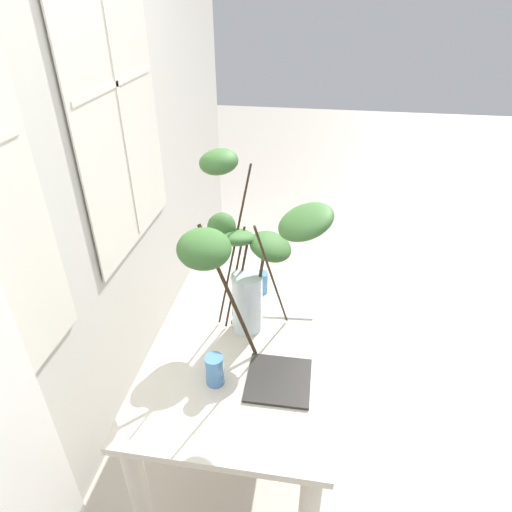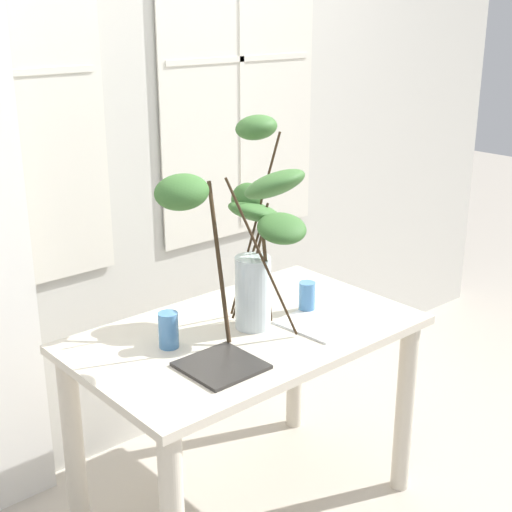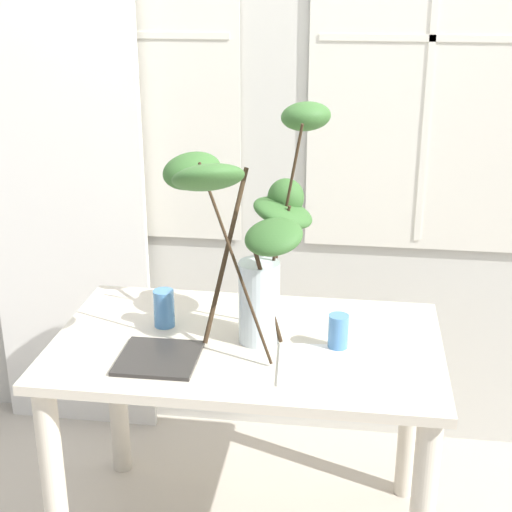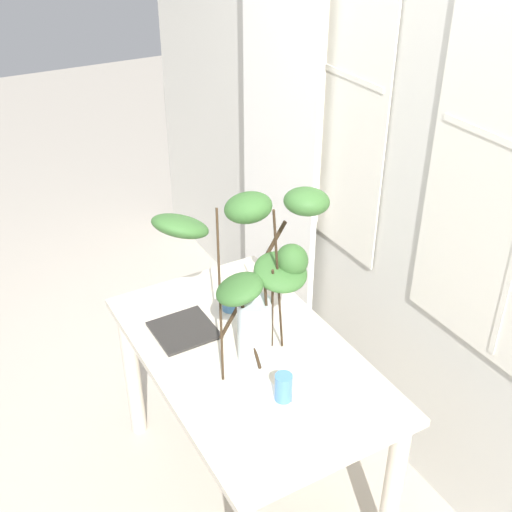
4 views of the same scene
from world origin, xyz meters
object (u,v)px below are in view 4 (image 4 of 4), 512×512
object	(u,v)px
drinking_glass_blue_left	(230,297)
plate_square_right	(248,404)
dining_table	(249,382)
vase_with_branches	(253,267)
drinking_glass_blue_right	(283,388)
plate_square_left	(184,330)

from	to	relation	value
drinking_glass_blue_left	plate_square_right	distance (m)	0.57
dining_table	vase_with_branches	world-z (taller)	vase_with_branches
dining_table	vase_with_branches	distance (m)	0.54
dining_table	plate_square_right	world-z (taller)	plate_square_right
dining_table	drinking_glass_blue_right	bearing A→B (deg)	-3.57
plate_square_left	plate_square_right	bearing A→B (deg)	3.18
dining_table	plate_square_right	distance (m)	0.32
drinking_glass_blue_right	plate_square_right	xyz separation A→B (m)	(-0.04, -0.12, -0.05)
drinking_glass_blue_right	plate_square_left	bearing A→B (deg)	-164.81
plate_square_left	vase_with_branches	bearing A→B (deg)	34.61
drinking_glass_blue_right	plate_square_left	world-z (taller)	drinking_glass_blue_right
vase_with_branches	plate_square_right	size ratio (longest dim) A/B	2.92
vase_with_branches	drinking_glass_blue_left	world-z (taller)	vase_with_branches
vase_with_branches	drinking_glass_blue_right	xyz separation A→B (m)	(0.27, -0.03, -0.33)
drinking_glass_blue_right	vase_with_branches	bearing A→B (deg)	173.09
drinking_glass_blue_left	plate_square_left	world-z (taller)	drinking_glass_blue_left
vase_with_branches	plate_square_left	size ratio (longest dim) A/B	3.15
drinking_glass_blue_right	plate_square_left	distance (m)	0.55
plate_square_right	drinking_glass_blue_left	bearing A→B (deg)	158.83
plate_square_right	drinking_glass_blue_right	bearing A→B (deg)	69.91
dining_table	plate_square_left	distance (m)	0.33
plate_square_left	drinking_glass_blue_right	bearing A→B (deg)	15.19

